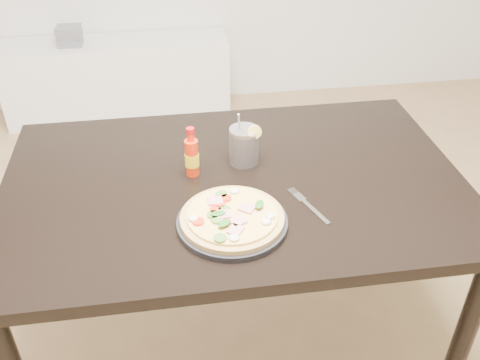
{
  "coord_description": "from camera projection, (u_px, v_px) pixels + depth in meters",
  "views": [
    {
      "loc": [
        -0.5,
        -1.2,
        1.68
      ],
      "look_at": [
        -0.32,
        0.01,
        0.83
      ],
      "focal_mm": 40.0,
      "sensor_mm": 36.0,
      "label": 1
    }
  ],
  "objects": [
    {
      "name": "pizza",
      "position": [
        232.0,
        217.0,
        1.43
      ],
      "size": [
        0.28,
        0.28,
        0.03
      ],
      "color": "tan",
      "rests_on": "plate"
    },
    {
      "name": "cola_cup",
      "position": [
        244.0,
        146.0,
        1.68
      ],
      "size": [
        0.1,
        0.09,
        0.18
      ],
      "rotation": [
        0.0,
        0.0,
        -0.02
      ],
      "color": "black",
      "rests_on": "dining_table"
    },
    {
      "name": "cd_stack",
      "position": [
        70.0,
        36.0,
        3.21
      ],
      "size": [
        0.14,
        0.12,
        0.11
      ],
      "color": "slate",
      "rests_on": "media_console"
    },
    {
      "name": "dining_table",
      "position": [
        234.0,
        201.0,
        1.68
      ],
      "size": [
        1.4,
        0.9,
        0.75
      ],
      "color": "black",
      "rests_on": "ground"
    },
    {
      "name": "fork",
      "position": [
        307.0,
        204.0,
        1.52
      ],
      "size": [
        0.08,
        0.18,
        0.0
      ],
      "rotation": [
        0.0,
        0.0,
        0.36
      ],
      "color": "silver",
      "rests_on": "dining_table"
    },
    {
      "name": "hot_sauce_bottle",
      "position": [
        192.0,
        157.0,
        1.61
      ],
      "size": [
        0.05,
        0.05,
        0.16
      ],
      "rotation": [
        0.0,
        0.0,
        -0.22
      ],
      "color": "red",
      "rests_on": "dining_table"
    },
    {
      "name": "floor",
      "position": [
        325.0,
        357.0,
        1.99
      ],
      "size": [
        4.5,
        4.5,
        0.0
      ],
      "primitive_type": "plane",
      "color": "#9E7A51",
      "rests_on": "ground"
    },
    {
      "name": "media_console",
      "position": [
        119.0,
        79.0,
        3.43
      ],
      "size": [
        1.4,
        0.34,
        0.5
      ],
      "primitive_type": "cube",
      "color": "white",
      "rests_on": "ground"
    },
    {
      "name": "plate",
      "position": [
        232.0,
        222.0,
        1.45
      ],
      "size": [
        0.3,
        0.3,
        0.02
      ],
      "primitive_type": "cylinder",
      "color": "black",
      "rests_on": "dining_table"
    }
  ]
}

